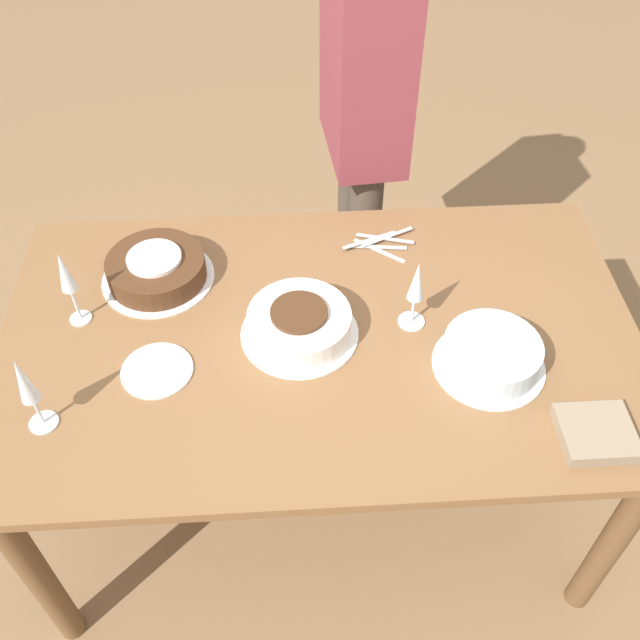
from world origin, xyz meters
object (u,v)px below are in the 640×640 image
cake_center_white (299,323)px  wine_glass_extra (416,286)px  cake_back_decorated (491,356)px  cake_front_chocolate (156,269)px  wine_glass_far (25,385)px  person_cutting (365,91)px  wine_glass_near (66,276)px

cake_center_white → wine_glass_extra: size_ratio=1.47×
cake_center_white → cake_back_decorated: 0.48m
cake_front_chocolate → wine_glass_extra: bearing=163.1°
cake_front_chocolate → wine_glass_extra: size_ratio=1.49×
cake_front_chocolate → cake_back_decorated: cake_front_chocolate is taller
cake_center_white → wine_glass_far: 0.66m
cake_center_white → person_cutting: person_cutting is taller
cake_center_white → person_cutting: size_ratio=0.18×
person_cutting → cake_back_decorated: bearing=8.6°
cake_center_white → cake_front_chocolate: cake_center_white is taller
cake_center_white → cake_front_chocolate: bearing=-30.7°
cake_center_white → wine_glass_extra: wine_glass_extra is taller
cake_back_decorated → wine_glass_extra: (0.17, -0.16, 0.09)m
cake_center_white → wine_glass_near: (0.57, -0.09, 0.12)m
wine_glass_extra → cake_center_white: bearing=4.3°
wine_glass_far → wine_glass_extra: size_ratio=1.09×
cake_back_decorated → person_cutting: 0.96m
cake_front_chocolate → wine_glass_extra: wine_glass_extra is taller
wine_glass_far → person_cutting: (-0.84, -1.01, 0.09)m
cake_back_decorated → person_cutting: bearing=-76.2°
cake_front_chocolate → person_cutting: size_ratio=0.18×
cake_center_white → cake_back_decorated: (-0.46, 0.14, 0.00)m
wine_glass_far → wine_glass_extra: (-0.89, -0.26, -0.01)m
cake_back_decorated → wine_glass_near: wine_glass_near is taller
wine_glass_far → cake_center_white: bearing=-158.0°
wine_glass_extra → person_cutting: size_ratio=0.12×
wine_glass_near → wine_glass_far: (0.03, 0.33, -0.01)m
cake_front_chocolate → person_cutting: (-0.62, -0.55, 0.20)m
wine_glass_near → wine_glass_extra: 0.87m
cake_front_chocolate → wine_glass_far: wine_glass_far is taller
person_cutting → wine_glass_extra: bearing=-1.0°
cake_back_decorated → wine_glass_extra: wine_glass_extra is taller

